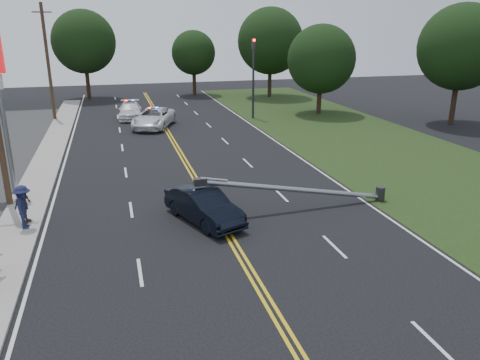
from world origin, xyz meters
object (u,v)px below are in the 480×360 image
object	(u,v)px
utility_pole_far	(48,62)
emergency_a	(154,118)
bystander_d	(23,205)
fallen_streetlight	(306,190)
bystander_c	(24,207)
emergency_b	(130,111)
traffic_signal	(253,72)
crashed_sedan	(204,206)

from	to	relation	value
utility_pole_far	emergency_a	bearing A→B (deg)	-34.02
bystander_d	emergency_a	bearing A→B (deg)	7.11
fallen_streetlight	bystander_c	world-z (taller)	bystander_c
utility_pole_far	bystander_d	world-z (taller)	utility_pole_far
emergency_a	emergency_b	bearing A→B (deg)	131.35
emergency_a	bystander_c	xyz separation A→B (m)	(-7.15, -19.53, 0.25)
traffic_signal	emergency_a	world-z (taller)	traffic_signal
traffic_signal	fallen_streetlight	bearing A→B (deg)	-100.59
traffic_signal	crashed_sedan	distance (m)	24.21
crashed_sedan	bystander_c	xyz separation A→B (m)	(-7.34, 1.06, 0.32)
utility_pole_far	emergency_b	size ratio (longest dim) A/B	2.01
bystander_c	emergency_a	bearing A→B (deg)	-22.10
bystander_c	traffic_signal	bearing A→B (deg)	-39.64
utility_pole_far	emergency_a	world-z (taller)	utility_pole_far
traffic_signal	crashed_sedan	world-z (taller)	traffic_signal
fallen_streetlight	bystander_d	world-z (taller)	fallen_streetlight
fallen_streetlight	utility_pole_far	distance (m)	29.54
emergency_a	emergency_b	size ratio (longest dim) A/B	1.15
emergency_a	bystander_c	bearing A→B (deg)	-89.39
crashed_sedan	bystander_d	world-z (taller)	bystander_d
fallen_streetlight	bystander_d	size ratio (longest dim) A/B	5.83
emergency_b	bystander_c	xyz separation A→B (m)	(-5.45, -24.06, 0.32)
bystander_d	emergency_b	bearing A→B (deg)	14.77
utility_pole_far	crashed_sedan	xyz separation A→B (m)	(8.52, -26.21, -4.36)
crashed_sedan	bystander_d	xyz separation A→B (m)	(-7.47, 1.64, 0.20)
utility_pole_far	bystander_d	bearing A→B (deg)	-87.55
traffic_signal	emergency_a	size ratio (longest dim) A/B	1.24
bystander_c	emergency_b	bearing A→B (deg)	-14.75
traffic_signal	crashed_sedan	size ratio (longest dim) A/B	1.61
emergency_a	emergency_b	xyz separation A→B (m)	(-1.70, 4.53, -0.07)
fallen_streetlight	emergency_b	world-z (taller)	fallen_streetlight
fallen_streetlight	crashed_sedan	distance (m)	4.88
bystander_d	traffic_signal	bearing A→B (deg)	-10.51
traffic_signal	emergency_b	bearing A→B (deg)	165.03
utility_pole_far	emergency_a	distance (m)	10.93
fallen_streetlight	bystander_c	xyz separation A→B (m)	(-12.21, 0.84, 0.12)
bystander_d	utility_pole_far	bearing A→B (deg)	30.59
emergency_b	utility_pole_far	bearing A→B (deg)	173.95
traffic_signal	fallen_streetlight	world-z (taller)	traffic_signal
traffic_signal	utility_pole_far	bearing A→B (deg)	167.11
bystander_d	bystander_c	bearing A→B (deg)	-139.21
fallen_streetlight	utility_pole_far	world-z (taller)	utility_pole_far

